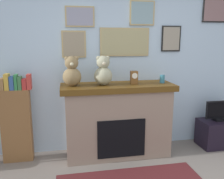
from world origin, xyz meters
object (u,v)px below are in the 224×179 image
(teddy_bear_tan, at_px, (72,73))
(teddy_bear_grey, at_px, (103,72))
(bookshelf, at_px, (17,121))
(television, at_px, (220,111))
(mantel_clock, at_px, (134,77))
(tv_stand, at_px, (218,133))
(candle_jar, at_px, (162,79))
(fireplace, at_px, (117,119))

(teddy_bear_tan, height_order, teddy_bear_grey, teddy_bear_grey)
(bookshelf, distance_m, television, 3.10)
(bookshelf, bearing_deg, mantel_clock, -3.15)
(bookshelf, height_order, tv_stand, bookshelf)
(bookshelf, xyz_separation_m, candle_jar, (2.10, -0.09, 0.54))
(fireplace, bearing_deg, candle_jar, -1.52)
(bookshelf, distance_m, candle_jar, 2.17)
(teddy_bear_tan, xyz_separation_m, teddy_bear_grey, (0.43, -0.00, 0.00))
(bookshelf, relative_size, teddy_bear_grey, 3.03)
(tv_stand, height_order, teddy_bear_tan, teddy_bear_tan)
(candle_jar, bearing_deg, teddy_bear_grey, -179.97)
(teddy_bear_tan, bearing_deg, television, -0.26)
(tv_stand, height_order, teddy_bear_grey, teddy_bear_grey)
(bookshelf, bearing_deg, television, -1.87)
(fireplace, distance_m, teddy_bear_grey, 0.75)
(television, distance_m, teddy_bear_tan, 2.41)
(tv_stand, distance_m, television, 0.37)
(fireplace, distance_m, mantel_clock, 0.67)
(teddy_bear_tan, relative_size, teddy_bear_grey, 1.00)
(bookshelf, relative_size, television, 2.50)
(bookshelf, bearing_deg, teddy_bear_grey, -4.28)
(television, xyz_separation_m, candle_jar, (-1.00, 0.01, 0.55))
(fireplace, xyz_separation_m, bookshelf, (-1.43, 0.07, 0.05))
(television, relative_size, mantel_clock, 2.69)
(mantel_clock, relative_size, teddy_bear_tan, 0.45)
(fireplace, xyz_separation_m, candle_jar, (0.67, -0.02, 0.59))
(tv_stand, xyz_separation_m, mantel_clock, (-1.44, 0.01, 0.95))
(candle_jar, bearing_deg, teddy_bear_tan, -179.98)
(bookshelf, xyz_separation_m, tv_stand, (3.10, -0.10, -0.38))
(tv_stand, distance_m, candle_jar, 1.36)
(tv_stand, xyz_separation_m, candle_jar, (-1.00, 0.01, 0.92))
(tv_stand, height_order, mantel_clock, mantel_clock)
(fireplace, bearing_deg, television, -0.98)
(tv_stand, distance_m, teddy_bear_grey, 2.16)
(teddy_bear_tan, bearing_deg, teddy_bear_grey, -0.00)
(candle_jar, distance_m, teddy_bear_tan, 1.32)
(bookshelf, relative_size, mantel_clock, 6.73)
(mantel_clock, height_order, teddy_bear_tan, teddy_bear_tan)
(television, height_order, teddy_bear_tan, teddy_bear_tan)
(bookshelf, bearing_deg, tv_stand, -1.85)
(mantel_clock, height_order, teddy_bear_grey, teddy_bear_grey)
(tv_stand, distance_m, teddy_bear_tan, 2.54)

